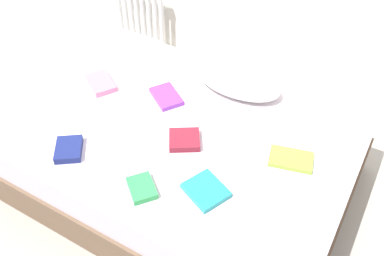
# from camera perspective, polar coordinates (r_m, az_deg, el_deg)

# --- Properties ---
(ground_plane) EXTENTS (8.00, 8.00, 0.00)m
(ground_plane) POSITION_cam_1_polar(r_m,az_deg,el_deg) (2.94, -0.49, -7.31)
(ground_plane) COLOR #9E998E
(bed) EXTENTS (2.00, 1.50, 0.50)m
(bed) POSITION_cam_1_polar(r_m,az_deg,el_deg) (2.76, -0.52, -4.11)
(bed) COLOR brown
(bed) RESTS_ON ground
(radiator) EXTENTS (0.51, 0.04, 0.50)m
(radiator) POSITION_cam_1_polar(r_m,az_deg,el_deg) (4.01, -6.97, 14.89)
(radiator) COLOR white
(radiator) RESTS_ON ground
(pillow) EXTENTS (0.58, 0.32, 0.12)m
(pillow) POSITION_cam_1_polar(r_m,az_deg,el_deg) (2.85, 6.26, 6.20)
(pillow) COLOR white
(pillow) RESTS_ON bed
(textbook_green) EXTENTS (0.21, 0.21, 0.04)m
(textbook_green) POSITION_cam_1_polar(r_m,az_deg,el_deg) (2.27, -6.74, -7.99)
(textbook_green) COLOR green
(textbook_green) RESTS_ON bed
(textbook_teal) EXTENTS (0.27, 0.25, 0.03)m
(textbook_teal) POSITION_cam_1_polar(r_m,az_deg,el_deg) (2.25, 1.88, -8.36)
(textbook_teal) COLOR teal
(textbook_teal) RESTS_ON bed
(textbook_maroon) EXTENTS (0.24, 0.24, 0.04)m
(textbook_maroon) POSITION_cam_1_polar(r_m,az_deg,el_deg) (2.49, -1.02, -1.59)
(textbook_maroon) COLOR maroon
(textbook_maroon) RESTS_ON bed
(textbook_lime) EXTENTS (0.27, 0.21, 0.03)m
(textbook_lime) POSITION_cam_1_polar(r_m,az_deg,el_deg) (2.46, 13.09, -4.08)
(textbook_lime) COLOR #8CC638
(textbook_lime) RESTS_ON bed
(textbook_purple) EXTENTS (0.28, 0.26, 0.03)m
(textbook_purple) POSITION_cam_1_polar(r_m,az_deg,el_deg) (2.79, -3.46, 4.24)
(textbook_purple) COLOR purple
(textbook_purple) RESTS_ON bed
(textbook_navy) EXTENTS (0.23, 0.23, 0.04)m
(textbook_navy) POSITION_cam_1_polar(r_m,az_deg,el_deg) (2.53, -16.18, -2.76)
(textbook_navy) COLOR navy
(textbook_navy) RESTS_ON bed
(textbook_pink) EXTENTS (0.28, 0.25, 0.04)m
(textbook_pink) POSITION_cam_1_polar(r_m,az_deg,el_deg) (2.96, -12.11, 5.91)
(textbook_pink) COLOR pink
(textbook_pink) RESTS_ON bed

